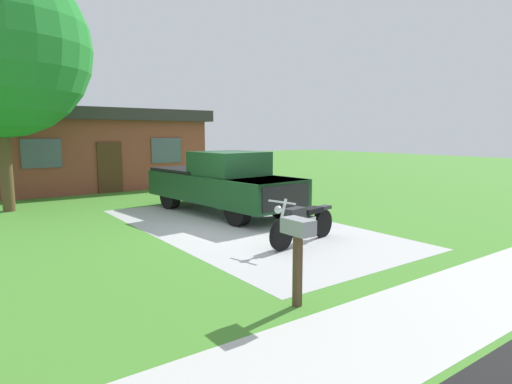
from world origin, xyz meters
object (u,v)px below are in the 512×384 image
(motorcycle, at_px, (303,223))
(neighbor_house, at_px, (92,148))
(pickup_truck, at_px, (220,182))
(mailbox, at_px, (298,239))

(motorcycle, xyz_separation_m, neighbor_house, (-0.92, 13.37, 1.32))
(motorcycle, relative_size, pickup_truck, 0.38)
(motorcycle, height_order, pickup_truck, pickup_truck)
(motorcycle, relative_size, neighbor_house, 0.23)
(motorcycle, xyz_separation_m, mailbox, (-2.40, -2.55, 0.51))
(motorcycle, relative_size, mailbox, 1.73)
(pickup_truck, height_order, neighbor_house, neighbor_house)
(mailbox, bearing_deg, pickup_truck, 67.30)
(pickup_truck, height_order, mailbox, pickup_truck)
(motorcycle, xyz_separation_m, pickup_truck, (0.46, 4.29, 0.48))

